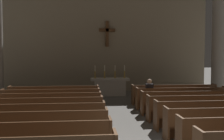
# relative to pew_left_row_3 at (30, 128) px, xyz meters

# --- Properties ---
(pew_left_row_3) EXTENTS (4.07, 0.50, 0.95)m
(pew_left_row_3) POSITION_rel_pew_left_row_3_xyz_m (0.00, 0.00, 0.00)
(pew_left_row_3) COLOR brown
(pew_left_row_3) RESTS_ON ground
(pew_left_row_4) EXTENTS (4.07, 0.50, 0.95)m
(pew_left_row_4) POSITION_rel_pew_left_row_3_xyz_m (0.00, 1.09, 0.00)
(pew_left_row_4) COLOR brown
(pew_left_row_4) RESTS_ON ground
(pew_left_row_5) EXTENTS (4.07, 0.50, 0.95)m
(pew_left_row_5) POSITION_rel_pew_left_row_3_xyz_m (0.00, 2.17, 0.00)
(pew_left_row_5) COLOR brown
(pew_left_row_5) RESTS_ON ground
(pew_left_row_6) EXTENTS (4.07, 0.50, 0.95)m
(pew_left_row_6) POSITION_rel_pew_left_row_3_xyz_m (0.00, 3.26, 0.00)
(pew_left_row_6) COLOR brown
(pew_left_row_6) RESTS_ON ground
(pew_left_row_7) EXTENTS (4.07, 0.50, 0.95)m
(pew_left_row_7) POSITION_rel_pew_left_row_3_xyz_m (0.00, 4.34, 0.00)
(pew_left_row_7) COLOR brown
(pew_left_row_7) RESTS_ON ground
(pew_left_row_8) EXTENTS (4.07, 0.50, 0.95)m
(pew_left_row_8) POSITION_rel_pew_left_row_3_xyz_m (0.00, 5.43, 0.00)
(pew_left_row_8) COLOR brown
(pew_left_row_8) RESTS_ON ground
(pew_right_row_4) EXTENTS (4.07, 0.50, 0.95)m
(pew_right_row_4) POSITION_rel_pew_left_row_3_xyz_m (5.66, 1.09, 0.00)
(pew_right_row_4) COLOR brown
(pew_right_row_4) RESTS_ON ground
(pew_right_row_5) EXTENTS (4.07, 0.50, 0.95)m
(pew_right_row_5) POSITION_rel_pew_left_row_3_xyz_m (5.66, 2.17, 0.00)
(pew_right_row_5) COLOR brown
(pew_right_row_5) RESTS_ON ground
(pew_right_row_6) EXTENTS (4.07, 0.50, 0.95)m
(pew_right_row_6) POSITION_rel_pew_left_row_3_xyz_m (5.66, 3.26, 0.00)
(pew_right_row_6) COLOR brown
(pew_right_row_6) RESTS_ON ground
(pew_right_row_7) EXTENTS (4.07, 0.50, 0.95)m
(pew_right_row_7) POSITION_rel_pew_left_row_3_xyz_m (5.66, 4.34, 0.00)
(pew_right_row_7) COLOR brown
(pew_right_row_7) RESTS_ON ground
(pew_right_row_8) EXTENTS (4.07, 0.50, 0.95)m
(pew_right_row_8) POSITION_rel_pew_left_row_3_xyz_m (5.66, 5.43, 0.00)
(pew_right_row_8) COLOR brown
(pew_right_row_8) RESTS_ON ground
(column_right_second) EXTENTS (1.08, 1.08, 6.00)m
(column_right_second) POSITION_rel_pew_left_row_3_xyz_m (8.83, 7.40, 2.44)
(column_right_second) COLOR #9E998E
(column_right_second) RESTS_ON ground
(altar) EXTENTS (2.20, 0.90, 1.01)m
(altar) POSITION_rel_pew_left_row_3_xyz_m (2.83, 8.34, 0.06)
(altar) COLOR #BCB7AD
(altar) RESTS_ON ground
(candlestick_outer_left) EXTENTS (0.16, 0.16, 0.74)m
(candlestick_outer_left) POSITION_rel_pew_left_row_3_xyz_m (1.98, 8.34, 0.77)
(candlestick_outer_left) COLOR #B79338
(candlestick_outer_left) RESTS_ON altar
(candlestick_inner_left) EXTENTS (0.16, 0.16, 0.74)m
(candlestick_inner_left) POSITION_rel_pew_left_row_3_xyz_m (2.53, 8.34, 0.77)
(candlestick_inner_left) COLOR #B79338
(candlestick_inner_left) RESTS_ON altar
(candlestick_inner_right) EXTENTS (0.16, 0.16, 0.74)m
(candlestick_inner_right) POSITION_rel_pew_left_row_3_xyz_m (3.13, 8.34, 0.77)
(candlestick_inner_right) COLOR #B79338
(candlestick_inner_right) RESTS_ON altar
(candlestick_outer_right) EXTENTS (0.16, 0.16, 0.74)m
(candlestick_outer_right) POSITION_rel_pew_left_row_3_xyz_m (3.68, 8.34, 0.77)
(candlestick_outer_right) COLOR #B79338
(candlestick_outer_right) RESTS_ON altar
(apse_with_cross) EXTENTS (13.15, 0.45, 6.68)m
(apse_with_cross) POSITION_rel_pew_left_row_3_xyz_m (2.83, 10.58, 2.87)
(apse_with_cross) COLOR gray
(apse_with_cross) RESTS_ON ground
(lone_worshipper) EXTENTS (0.32, 0.43, 1.32)m
(lone_worshipper) POSITION_rel_pew_left_row_3_xyz_m (4.20, 4.38, 0.22)
(lone_worshipper) COLOR #26262B
(lone_worshipper) RESTS_ON ground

